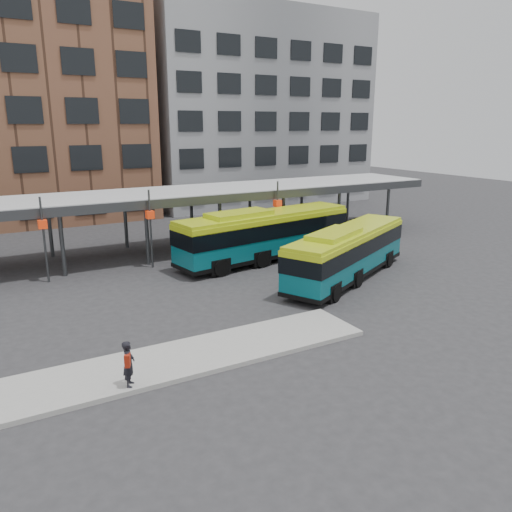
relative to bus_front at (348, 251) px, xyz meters
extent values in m
plane|color=#28282B|center=(-5.96, -2.06, -1.60)|extent=(120.00, 120.00, 0.00)
cube|color=gray|center=(-11.46, -5.06, -1.51)|extent=(14.00, 3.00, 0.18)
cube|color=#999B9E|center=(-5.96, 10.94, 2.40)|extent=(40.00, 6.00, 0.35)
cube|color=#383A3D|center=(-5.96, 7.94, 2.25)|extent=(40.00, 0.15, 0.55)
cylinder|color=#383A3D|center=(-13.96, 8.44, 0.30)|extent=(0.24, 0.24, 3.80)
cylinder|color=#383A3D|center=(-13.96, 13.44, 0.30)|extent=(0.24, 0.24, 3.80)
cylinder|color=#383A3D|center=(-8.96, 8.44, 0.30)|extent=(0.24, 0.24, 3.80)
cylinder|color=#383A3D|center=(-8.96, 13.44, 0.30)|extent=(0.24, 0.24, 3.80)
cylinder|color=#383A3D|center=(-3.96, 8.44, 0.30)|extent=(0.24, 0.24, 3.80)
cylinder|color=#383A3D|center=(-3.96, 13.44, 0.30)|extent=(0.24, 0.24, 3.80)
cylinder|color=#383A3D|center=(1.04, 8.44, 0.30)|extent=(0.24, 0.24, 3.80)
cylinder|color=#383A3D|center=(1.04, 13.44, 0.30)|extent=(0.24, 0.24, 3.80)
cylinder|color=#383A3D|center=(6.04, 8.44, 0.30)|extent=(0.24, 0.24, 3.80)
cylinder|color=#383A3D|center=(6.04, 13.44, 0.30)|extent=(0.24, 0.24, 3.80)
cylinder|color=#383A3D|center=(11.04, 8.44, 0.30)|extent=(0.24, 0.24, 3.80)
cylinder|color=#383A3D|center=(11.04, 13.44, 0.30)|extent=(0.24, 0.24, 3.80)
cylinder|color=#383A3D|center=(-14.96, 7.64, 0.80)|extent=(0.12, 0.12, 4.80)
cube|color=red|center=(-14.96, 7.64, 1.70)|extent=(0.45, 0.45, 0.45)
cylinder|color=#383A3D|center=(-8.96, 7.64, 0.80)|extent=(0.12, 0.12, 4.80)
cube|color=red|center=(-8.96, 7.64, 1.70)|extent=(0.45, 0.45, 0.45)
cylinder|color=#383A3D|center=(0.04, 7.64, 0.80)|extent=(0.12, 0.12, 4.80)
cube|color=red|center=(0.04, 7.64, 1.70)|extent=(0.45, 0.45, 0.45)
cube|color=slate|center=(10.04, 29.94, 8.40)|extent=(24.00, 14.00, 20.00)
cube|color=#08525B|center=(0.04, 0.02, -0.12)|extent=(10.99, 7.03, 2.32)
cube|color=black|center=(0.04, 0.02, 0.34)|extent=(11.06, 7.10, 0.88)
cube|color=#A3B712|center=(0.04, 0.02, 1.13)|extent=(10.95, 6.95, 0.19)
cube|color=#A3B712|center=(-1.62, -0.81, 1.31)|extent=(4.06, 3.15, 0.32)
cube|color=black|center=(0.04, 0.02, -1.17)|extent=(11.06, 7.10, 0.22)
cylinder|color=black|center=(3.86, 0.66, -1.14)|extent=(0.95, 0.66, 0.93)
cylinder|color=black|center=(2.86, 2.68, -1.14)|extent=(0.95, 0.66, 0.93)
cylinder|color=black|center=(-0.45, -1.49, -1.14)|extent=(0.95, 0.66, 0.93)
cylinder|color=black|center=(-1.46, 0.54, -1.14)|extent=(0.95, 0.66, 0.93)
cylinder|color=black|center=(-2.94, -2.73, -1.14)|extent=(0.95, 0.66, 0.93)
cylinder|color=black|center=(-3.95, -0.70, -1.14)|extent=(0.95, 0.66, 0.93)
cube|color=#08525B|center=(-2.02, 5.76, 0.03)|extent=(12.51, 4.38, 2.55)
cube|color=black|center=(-2.02, 5.76, 0.54)|extent=(12.57, 4.45, 0.97)
cube|color=#A3B712|center=(-2.02, 5.76, 1.41)|extent=(12.49, 4.28, 0.20)
cube|color=#A3B712|center=(-4.04, 5.45, 1.61)|extent=(4.32, 2.44, 0.36)
cube|color=black|center=(-2.02, 5.76, -1.12)|extent=(12.58, 4.45, 0.25)
cylinder|color=black|center=(2.21, 5.15, -1.09)|extent=(1.06, 0.46, 1.02)
cylinder|color=black|center=(1.83, 7.61, -1.09)|extent=(1.06, 0.46, 1.02)
cylinder|color=black|center=(-3.05, 4.34, -1.09)|extent=(1.06, 0.46, 1.02)
cylinder|color=black|center=(-3.42, 6.81, -1.09)|extent=(1.06, 0.46, 1.02)
cylinder|color=black|center=(-6.08, 3.88, -1.09)|extent=(1.06, 0.46, 1.02)
cylinder|color=black|center=(-6.45, 6.34, -1.09)|extent=(1.06, 0.46, 1.02)
imported|color=black|center=(-14.20, -6.20, -0.63)|extent=(0.58, 0.68, 1.58)
cube|color=maroon|center=(-14.28, -6.36, -0.42)|extent=(0.28, 0.34, 0.42)
imported|color=slate|center=(5.23, 9.66, -1.14)|extent=(1.87, 1.15, 0.93)
imported|color=slate|center=(5.87, 10.31, -1.13)|extent=(1.65, 0.95, 0.96)
imported|color=slate|center=(6.46, 9.95, -1.13)|extent=(1.89, 1.03, 0.94)
imported|color=slate|center=(7.40, 10.25, -1.10)|extent=(1.69, 0.54, 1.01)
imported|color=slate|center=(7.54, 9.89, -1.13)|extent=(1.82, 0.67, 0.95)
imported|color=slate|center=(8.72, 9.78, -1.08)|extent=(1.81, 0.82, 1.05)
imported|color=slate|center=(9.64, 9.67, -1.15)|extent=(1.79, 0.86, 0.90)
imported|color=slate|center=(9.40, 10.21, -1.10)|extent=(1.75, 0.80, 1.01)
camera|label=1|loc=(-17.85, -21.24, 7.00)|focal=35.00mm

